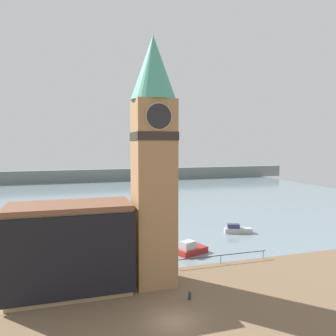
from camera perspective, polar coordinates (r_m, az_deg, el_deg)
ground_plane at (r=31.21m, az=1.08°, el=-25.17°), size 160.00×160.00×0.00m
water at (r=99.11m, az=-11.94°, el=-4.84°), size 160.00×120.00×0.00m
far_shoreline at (r=138.41m, az=-13.43°, el=-1.30°), size 180.00×3.00×5.00m
pier_railing at (r=44.03m, az=9.18°, el=-14.89°), size 13.14×0.08×1.09m
clock_tower at (r=35.32m, az=-2.53°, el=2.43°), size 4.89×4.89×26.77m
pier_building at (r=35.92m, az=-16.63°, el=-13.26°), size 12.43×6.11×9.25m
boat_near at (r=47.19m, az=4.00°, el=-13.89°), size 4.85×3.58×1.91m
boat_far at (r=58.73m, az=11.96°, el=-10.45°), size 4.85×2.83×1.58m
mooring_bollard_near at (r=34.65m, az=3.79°, el=-21.23°), size 0.33×0.33×0.82m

